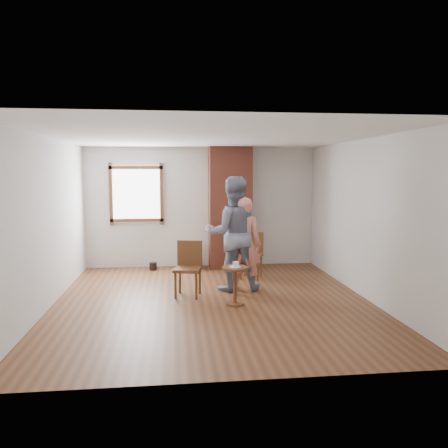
{
  "coord_description": "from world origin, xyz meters",
  "views": [
    {
      "loc": [
        -0.59,
        -6.81,
        2.03
      ],
      "look_at": [
        0.28,
        0.8,
        1.15
      ],
      "focal_mm": 35.0,
      "sensor_mm": 36.0,
      "label": 1
    }
  ],
  "objects_px": {
    "dining_chair_right": "(252,252)",
    "stoneware_crock": "(193,258)",
    "dining_chair_left": "(189,265)",
    "man": "(233,234)",
    "side_table": "(235,279)",
    "person_pink": "(244,244)"
  },
  "relations": [
    {
      "from": "dining_chair_right",
      "to": "stoneware_crock",
      "type": "bearing_deg",
      "value": 163.25
    },
    {
      "from": "dining_chair_left",
      "to": "man",
      "type": "xyz_separation_m",
      "value": [
        0.79,
        0.25,
        0.48
      ]
    },
    {
      "from": "dining_chair_right",
      "to": "man",
      "type": "distance_m",
      "value": 1.12
    },
    {
      "from": "stoneware_crock",
      "to": "dining_chair_right",
      "type": "distance_m",
      "value": 1.45
    },
    {
      "from": "stoneware_crock",
      "to": "dining_chair_right",
      "type": "xyz_separation_m",
      "value": [
        1.12,
        -0.88,
        0.27
      ]
    },
    {
      "from": "stoneware_crock",
      "to": "dining_chair_right",
      "type": "height_order",
      "value": "dining_chair_right"
    },
    {
      "from": "man",
      "to": "side_table",
      "type": "bearing_deg",
      "value": 84.45
    },
    {
      "from": "man",
      "to": "dining_chair_right",
      "type": "bearing_deg",
      "value": -119.27
    },
    {
      "from": "dining_chair_left",
      "to": "man",
      "type": "relative_size",
      "value": 0.46
    },
    {
      "from": "side_table",
      "to": "man",
      "type": "bearing_deg",
      "value": 84.39
    },
    {
      "from": "stoneware_crock",
      "to": "person_pink",
      "type": "xyz_separation_m",
      "value": [
        0.81,
        -1.84,
        0.59
      ]
    },
    {
      "from": "person_pink",
      "to": "side_table",
      "type": "bearing_deg",
      "value": 90.1
    },
    {
      "from": "dining_chair_left",
      "to": "person_pink",
      "type": "xyz_separation_m",
      "value": [
        0.97,
        0.16,
        0.31
      ]
    },
    {
      "from": "dining_chair_right",
      "to": "side_table",
      "type": "height_order",
      "value": "dining_chair_right"
    },
    {
      "from": "side_table",
      "to": "man",
      "type": "xyz_separation_m",
      "value": [
        0.09,
        0.89,
        0.59
      ]
    },
    {
      "from": "side_table",
      "to": "dining_chair_left",
      "type": "bearing_deg",
      "value": 137.64
    },
    {
      "from": "dining_chair_left",
      "to": "side_table",
      "type": "xyz_separation_m",
      "value": [
        0.7,
        -0.64,
        -0.11
      ]
    },
    {
      "from": "dining_chair_left",
      "to": "person_pink",
      "type": "distance_m",
      "value": 1.03
    },
    {
      "from": "dining_chair_left",
      "to": "dining_chair_right",
      "type": "height_order",
      "value": "dining_chair_left"
    },
    {
      "from": "stoneware_crock",
      "to": "person_pink",
      "type": "relative_size",
      "value": 0.28
    },
    {
      "from": "dining_chair_right",
      "to": "side_table",
      "type": "bearing_deg",
      "value": -86.72
    },
    {
      "from": "dining_chair_left",
      "to": "side_table",
      "type": "height_order",
      "value": "dining_chair_left"
    }
  ]
}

